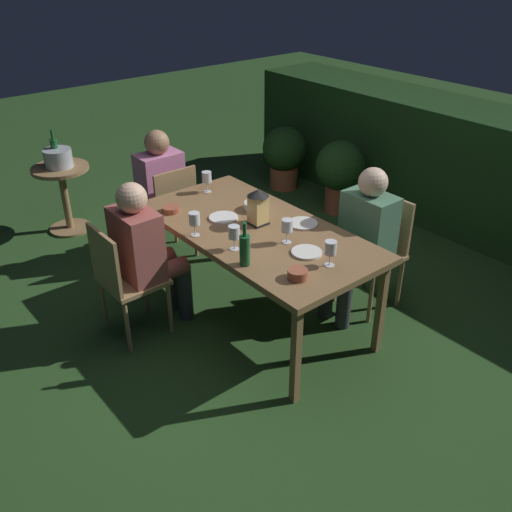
# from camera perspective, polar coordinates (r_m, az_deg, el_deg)

# --- Properties ---
(ground_plane) EXTENTS (16.00, 16.00, 0.00)m
(ground_plane) POSITION_cam_1_polar(r_m,az_deg,el_deg) (4.39, 0.00, -6.01)
(ground_plane) COLOR #26471E
(dining_table) EXTENTS (1.84, 0.92, 0.75)m
(dining_table) POSITION_cam_1_polar(r_m,az_deg,el_deg) (4.03, 0.00, 2.13)
(dining_table) COLOR olive
(dining_table) RESTS_ON ground
(chair_head_near) EXTENTS (0.40, 0.42, 0.87)m
(chair_head_near) POSITION_cam_1_polar(r_m,az_deg,el_deg) (4.99, -8.59, 4.70)
(chair_head_near) COLOR #9E7A51
(chair_head_near) RESTS_ON ground
(person_in_pink) EXTENTS (0.48, 0.38, 1.15)m
(person_in_pink) POSITION_cam_1_polar(r_m,az_deg,el_deg) (5.08, -9.89, 6.95)
(person_in_pink) COLOR #C675A3
(person_in_pink) RESTS_ON ground
(chair_side_left_a) EXTENTS (0.42, 0.40, 0.87)m
(chair_side_left_a) POSITION_cam_1_polar(r_m,az_deg,el_deg) (4.05, -13.17, -2.07)
(chair_side_left_a) COLOR #9E7A51
(chair_side_left_a) RESTS_ON ground
(person_in_rust) EXTENTS (0.38, 0.47, 1.15)m
(person_in_rust) POSITION_cam_1_polar(r_m,az_deg,el_deg) (4.04, -10.98, 0.67)
(person_in_rust) COLOR #9E4C47
(person_in_rust) RESTS_ON ground
(chair_side_right_b) EXTENTS (0.42, 0.40, 0.87)m
(chair_side_right_b) POSITION_cam_1_polar(r_m,az_deg,el_deg) (4.42, 12.03, 0.93)
(chair_side_right_b) COLOR #9E7A51
(chair_side_right_b) RESTS_ON ground
(person_in_green) EXTENTS (0.38, 0.47, 1.15)m
(person_in_green) POSITION_cam_1_polar(r_m,az_deg,el_deg) (4.21, 10.54, 1.94)
(person_in_green) COLOR #4C7A5B
(person_in_green) RESTS_ON ground
(lantern_centerpiece) EXTENTS (0.15, 0.15, 0.27)m
(lantern_centerpiece) POSITION_cam_1_polar(r_m,az_deg,el_deg) (4.00, 0.20, 5.15)
(lantern_centerpiece) COLOR black
(lantern_centerpiece) RESTS_ON dining_table
(green_bottle_on_table) EXTENTS (0.07, 0.07, 0.29)m
(green_bottle_on_table) POSITION_cam_1_polar(r_m,az_deg,el_deg) (3.50, -1.13, 0.69)
(green_bottle_on_table) COLOR #1E5B2D
(green_bottle_on_table) RESTS_ON dining_table
(wine_glass_a) EXTENTS (0.08, 0.08, 0.17)m
(wine_glass_a) POSITION_cam_1_polar(r_m,az_deg,el_deg) (4.56, -4.96, 7.79)
(wine_glass_a) COLOR silver
(wine_glass_a) RESTS_ON dining_table
(wine_glass_b) EXTENTS (0.08, 0.08, 0.17)m
(wine_glass_b) POSITION_cam_1_polar(r_m,az_deg,el_deg) (3.87, -6.19, 3.63)
(wine_glass_b) COLOR silver
(wine_glass_b) RESTS_ON dining_table
(wine_glass_c) EXTENTS (0.08, 0.08, 0.17)m
(wine_glass_c) POSITION_cam_1_polar(r_m,az_deg,el_deg) (3.52, 7.47, 0.71)
(wine_glass_c) COLOR silver
(wine_glass_c) RESTS_ON dining_table
(wine_glass_d) EXTENTS (0.08, 0.08, 0.17)m
(wine_glass_d) POSITION_cam_1_polar(r_m,az_deg,el_deg) (3.68, -2.21, 2.29)
(wine_glass_d) COLOR silver
(wine_glass_d) RESTS_ON dining_table
(wine_glass_e) EXTENTS (0.08, 0.08, 0.17)m
(wine_glass_e) POSITION_cam_1_polar(r_m,az_deg,el_deg) (3.76, 3.14, 2.95)
(wine_glass_e) COLOR silver
(wine_glass_e) RESTS_ON dining_table
(plate_a) EXTENTS (0.21, 0.21, 0.01)m
(plate_a) POSITION_cam_1_polar(r_m,az_deg,el_deg) (4.14, -3.28, 3.85)
(plate_a) COLOR white
(plate_a) RESTS_ON dining_table
(plate_b) EXTENTS (0.21, 0.21, 0.01)m
(plate_b) POSITION_cam_1_polar(r_m,az_deg,el_deg) (4.06, 4.72, 3.27)
(plate_b) COLOR white
(plate_b) RESTS_ON dining_table
(plate_c) EXTENTS (0.20, 0.20, 0.01)m
(plate_c) POSITION_cam_1_polar(r_m,az_deg,el_deg) (3.69, 5.10, 0.37)
(plate_c) COLOR white
(plate_c) RESTS_ON dining_table
(bowl_olives) EXTENTS (0.12, 0.12, 0.06)m
(bowl_olives) POSITION_cam_1_polar(r_m,az_deg,el_deg) (3.41, 4.19, -1.79)
(bowl_olives) COLOR #9E5138
(bowl_olives) RESTS_ON dining_table
(bowl_bread) EXTENTS (0.13, 0.13, 0.04)m
(bowl_bread) POSITION_cam_1_polar(r_m,az_deg,el_deg) (4.28, -8.51, 4.68)
(bowl_bread) COLOR #9E5138
(bowl_bread) RESTS_ON dining_table
(bowl_salad) EXTENTS (0.17, 0.17, 0.06)m
(bowl_salad) POSITION_cam_1_polar(r_m,az_deg,el_deg) (4.27, -0.07, 5.07)
(bowl_salad) COLOR silver
(bowl_salad) RESTS_ON dining_table
(side_table) EXTENTS (0.53, 0.53, 0.65)m
(side_table) POSITION_cam_1_polar(r_m,az_deg,el_deg) (5.78, -18.73, 6.43)
(side_table) COLOR #937047
(side_table) RESTS_ON ground
(ice_bucket) EXTENTS (0.26, 0.26, 0.34)m
(ice_bucket) POSITION_cam_1_polar(r_m,az_deg,el_deg) (5.67, -19.25, 9.37)
(ice_bucket) COLOR #B2B7BF
(ice_bucket) RESTS_ON side_table
(hedge_backdrop) EXTENTS (5.09, 0.78, 1.15)m
(hedge_backdrop) POSITION_cam_1_polar(r_m,az_deg,el_deg) (5.95, 20.06, 8.32)
(hedge_backdrop) COLOR #193816
(hedge_backdrop) RESTS_ON ground
(potted_plant_by_hedge) EXTENTS (0.50, 0.50, 0.71)m
(potted_plant_by_hedge) POSITION_cam_1_polar(r_m,az_deg,el_deg) (6.51, 2.87, 10.20)
(potted_plant_by_hedge) COLOR #9E5133
(potted_plant_by_hedge) RESTS_ON ground
(potted_plant_corner) EXTENTS (0.51, 0.51, 0.76)m
(potted_plant_corner) POSITION_cam_1_polar(r_m,az_deg,el_deg) (5.93, 8.44, 8.47)
(potted_plant_corner) COLOR brown
(potted_plant_corner) RESTS_ON ground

